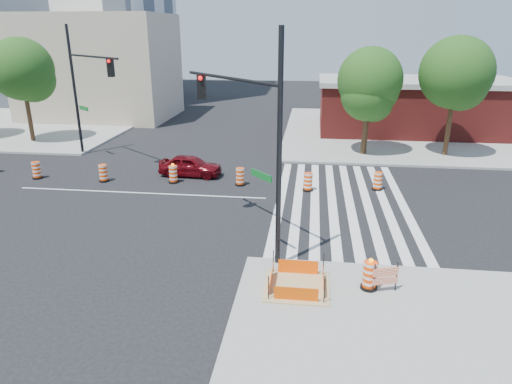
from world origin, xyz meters
TOP-DOWN VIEW (x-y plane):
  - ground at (0.00, 0.00)m, footprint 120.00×120.00m
  - sidewalk_ne at (18.00, 18.00)m, footprint 22.00×22.00m
  - sidewalk_nw at (-18.00, 18.00)m, footprint 22.00×22.00m
  - crosswalk_east at (10.95, 0.00)m, footprint 6.75×13.50m
  - lane_centerline at (0.00, 0.00)m, footprint 14.00×0.12m
  - excavation_pit at (9.00, -9.00)m, footprint 2.20×2.20m
  - brick_storefront at (18.00, 18.00)m, footprint 16.50×8.50m
  - beige_midrise at (-12.00, 22.00)m, footprint 14.00×10.00m
  - red_coupe at (1.98, 3.41)m, footprint 3.90×1.74m
  - signal_pole_se at (6.98, -5.96)m, footprint 4.46×4.83m
  - signal_pole_nw at (-5.76, 6.48)m, footprint 5.26×4.24m
  - pit_drum at (11.44, -8.77)m, footprint 0.59×0.59m
  - barricade at (11.94, -8.91)m, footprint 0.88×0.32m
  - tree_north_b at (-12.78, 10.55)m, footprint 4.74×4.74m
  - tree_north_c at (13.00, 9.62)m, footprint 3.61×3.59m
  - tree_north_d at (13.13, 9.88)m, footprint 4.42×4.42m
  - tree_north_e at (18.76, 10.06)m, footprint 4.84×4.84m
  - median_drum_1 at (-7.11, 1.75)m, footprint 0.60×0.60m
  - median_drum_2 at (-2.86, 1.71)m, footprint 0.60×0.60m
  - median_drum_3 at (1.31, 2.00)m, footprint 0.60×0.60m
  - median_drum_4 at (5.28, 2.02)m, footprint 0.60×0.60m
  - median_drum_5 at (9.20, 1.53)m, footprint 0.60×0.60m
  - median_drum_6 at (13.08, 2.17)m, footprint 0.60×0.60m

SIDE VIEW (x-z plane):
  - ground at x=0.00m, z-range 0.00..0.00m
  - lane_centerline at x=0.00m, z-range 0.00..0.01m
  - crosswalk_east at x=10.95m, z-range 0.00..0.01m
  - sidewalk_ne at x=18.00m, z-range 0.00..0.15m
  - sidewalk_nw at x=-18.00m, z-range 0.00..0.15m
  - excavation_pit at x=9.00m, z-range -0.23..0.67m
  - median_drum_1 at x=-7.11m, z-range -0.03..0.99m
  - median_drum_2 at x=-2.86m, z-range -0.03..0.99m
  - median_drum_4 at x=5.28m, z-range -0.03..0.99m
  - median_drum_5 at x=9.20m, z-range -0.03..0.99m
  - median_drum_6 at x=13.08m, z-range -0.03..0.99m
  - median_drum_3 at x=1.31m, z-range -0.10..1.08m
  - pit_drum at x=11.44m, z-range 0.05..1.20m
  - red_coupe at x=1.98m, z-range 0.00..1.30m
  - barricade at x=11.94m, z-range 0.20..1.27m
  - brick_storefront at x=18.00m, z-range 0.02..4.62m
  - tree_north_c at x=13.00m, z-range 1.04..7.15m
  - beige_midrise at x=-12.00m, z-range 0.00..10.00m
  - tree_north_d at x=13.13m, z-range 1.29..8.80m
  - signal_pole_se at x=6.98m, z-range 0.95..9.46m
  - signal_pole_nw at x=-5.76m, z-range 0.98..9.71m
  - tree_north_b at x=-12.78m, z-range 1.38..9.44m
  - tree_north_e at x=18.76m, z-range 1.41..9.64m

